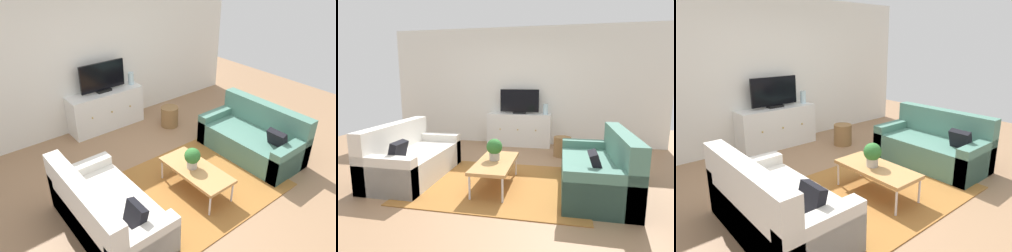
# 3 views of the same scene
# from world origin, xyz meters

# --- Properties ---
(ground_plane) EXTENTS (10.00, 10.00, 0.00)m
(ground_plane) POSITION_xyz_m (0.00, 0.00, 0.00)
(ground_plane) COLOR #997251
(wall_back) EXTENTS (6.40, 0.12, 2.70)m
(wall_back) POSITION_xyz_m (0.00, 2.55, 1.35)
(wall_back) COLOR silver
(wall_back) RESTS_ON ground_plane
(area_rug) EXTENTS (2.50, 1.90, 0.01)m
(area_rug) POSITION_xyz_m (0.00, -0.15, 0.01)
(area_rug) COLOR #9E662D
(area_rug) RESTS_ON ground_plane
(couch_left_side) EXTENTS (0.87, 1.68, 0.85)m
(couch_left_side) POSITION_xyz_m (-1.44, -0.10, 0.28)
(couch_left_side) COLOR silver
(couch_left_side) RESTS_ON ground_plane
(couch_right_side) EXTENTS (0.87, 1.68, 0.85)m
(couch_right_side) POSITION_xyz_m (1.44, -0.10, 0.28)
(couch_right_side) COLOR #4C7A6B
(couch_right_side) RESTS_ON ground_plane
(coffee_table) EXTENTS (0.51, 1.09, 0.38)m
(coffee_table) POSITION_xyz_m (-0.02, -0.22, 0.35)
(coffee_table) COLOR #B7844C
(coffee_table) RESTS_ON ground_plane
(potted_plant) EXTENTS (0.23, 0.23, 0.31)m
(potted_plant) POSITION_xyz_m (-0.05, -0.16, 0.55)
(potted_plant) COLOR #B7B2A8
(potted_plant) RESTS_ON coffee_table
(tv_console) EXTENTS (1.44, 0.47, 0.74)m
(tv_console) POSITION_xyz_m (-0.06, 2.27, 0.37)
(tv_console) COLOR white
(tv_console) RESTS_ON ground_plane
(flat_screen_tv) EXTENTS (0.89, 0.16, 0.55)m
(flat_screen_tv) POSITION_xyz_m (-0.06, 2.29, 1.02)
(flat_screen_tv) COLOR black
(flat_screen_tv) RESTS_ON tv_console
(glass_vase) EXTENTS (0.11, 0.11, 0.24)m
(glass_vase) POSITION_xyz_m (0.54, 2.27, 0.86)
(glass_vase) COLOR silver
(glass_vase) RESTS_ON tv_console
(wicker_basket) EXTENTS (0.34, 0.34, 0.39)m
(wicker_basket) POSITION_xyz_m (0.92, 1.54, 0.20)
(wicker_basket) COLOR olive
(wicker_basket) RESTS_ON ground_plane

